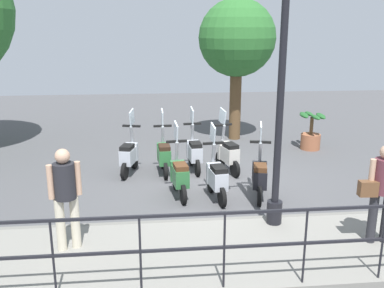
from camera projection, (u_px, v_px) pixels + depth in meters
The scene contains 15 objects.
ground_plane at pixel (215, 184), 9.73m from camera, with size 28.00×28.00×0.00m, color #4C4C4F.
promenade_walkway at pixel (245, 250), 6.68m from camera, with size 2.20×20.00×0.15m.
fence_railing at pixel (266, 234), 5.46m from camera, with size 0.04×16.03×1.07m.
lamp_post_near at pixel (280, 111), 6.93m from camera, with size 0.26×0.90×4.45m.
pedestrian_with_bag at pixel (382, 187), 6.56m from camera, with size 0.34×0.65×1.59m.
pedestrian_distant at pixel (65, 192), 6.36m from camera, with size 0.41×0.47×1.59m.
tree_distant at pixel (237, 39), 12.89m from camera, with size 2.34×2.34×4.31m.
potted_palm at pixel (311, 134), 12.40m from camera, with size 1.06×0.66×1.05m.
scooter_near_0 at pixel (260, 176), 8.82m from camera, with size 1.22×0.50×1.54m.
scooter_near_1 at pixel (217, 177), 8.73m from camera, with size 1.23×0.44×1.54m.
scooter_near_2 at pixel (179, 175), 8.88m from camera, with size 1.23×0.44×1.54m.
scooter_far_0 at pixel (228, 153), 10.40m from camera, with size 1.21×0.53×1.54m.
scooter_far_1 at pixel (194, 152), 10.51m from camera, with size 1.23×0.44×1.54m.
scooter_far_2 at pixel (164, 155), 10.28m from camera, with size 1.23×0.44×1.54m.
scooter_far_3 at pixel (129, 155), 10.27m from camera, with size 1.21×0.52×1.54m.
Camera 1 is at (-9.05, 1.44, 3.44)m, focal length 40.00 mm.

